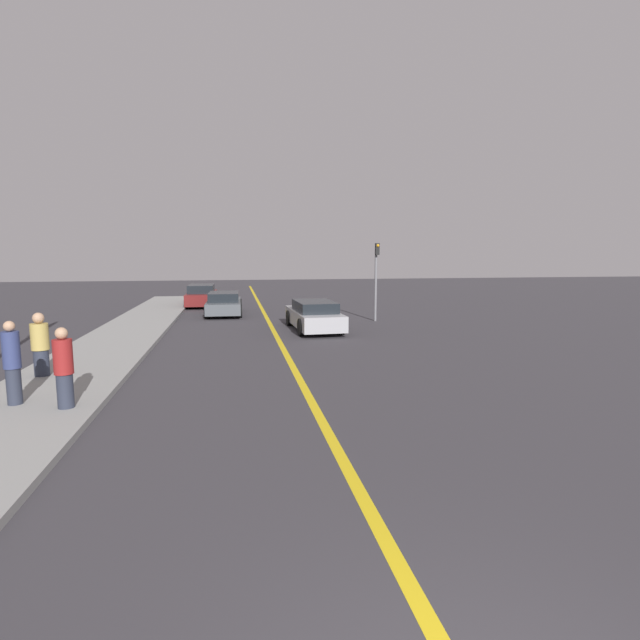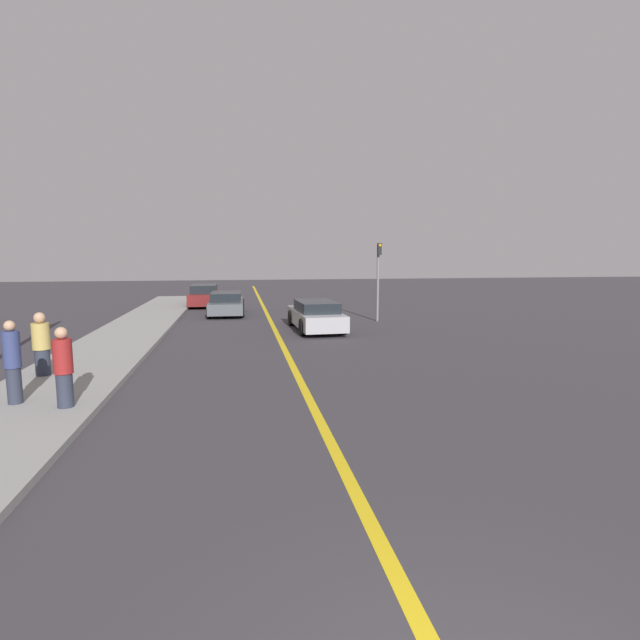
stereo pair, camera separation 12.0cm
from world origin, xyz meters
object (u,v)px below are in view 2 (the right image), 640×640
at_px(car_near_right_lane, 316,316).
at_px(pedestrian_near_curb, 63,368).
at_px(car_far_distant, 205,295).
at_px(traffic_light, 378,273).
at_px(car_ahead_center, 226,303).
at_px(pedestrian_far_standing, 41,344).
at_px(pedestrian_mid_group, 12,362).

bearing_deg(car_near_right_lane, pedestrian_near_curb, -126.05).
distance_m(car_far_distant, traffic_light, 12.33).
bearing_deg(car_ahead_center, pedestrian_far_standing, -107.31).
relative_size(pedestrian_far_standing, traffic_light, 0.44).
height_order(car_near_right_lane, traffic_light, traffic_light).
xyz_separation_m(pedestrian_near_curb, pedestrian_far_standing, (-1.47, 2.97, -0.02)).
bearing_deg(pedestrian_mid_group, pedestrian_far_standing, 97.96).
height_order(car_far_distant, pedestrian_mid_group, pedestrian_mid_group).
relative_size(car_near_right_lane, traffic_light, 1.30).
bearing_deg(traffic_light, car_ahead_center, 152.19).
xyz_separation_m(car_near_right_lane, pedestrian_mid_group, (-7.87, -9.80, 0.39)).
height_order(pedestrian_mid_group, pedestrian_far_standing, pedestrian_mid_group).
distance_m(car_near_right_lane, pedestrian_near_curb, 12.27).
height_order(pedestrian_near_curb, pedestrian_far_standing, pedestrian_near_curb).
distance_m(car_ahead_center, pedestrian_mid_group, 16.41).
relative_size(car_far_distant, traffic_light, 1.29).
height_order(pedestrian_near_curb, pedestrian_mid_group, pedestrian_mid_group).
bearing_deg(car_near_right_lane, pedestrian_far_standing, -141.18).
relative_size(pedestrian_mid_group, traffic_light, 0.47).
bearing_deg(traffic_light, pedestrian_mid_group, -132.93).
bearing_deg(pedestrian_near_curb, pedestrian_far_standing, 116.39).
distance_m(pedestrian_far_standing, traffic_light, 15.09).
relative_size(car_ahead_center, car_far_distant, 0.97).
distance_m(car_near_right_lane, car_ahead_center, 7.23).
distance_m(car_near_right_lane, car_far_distant, 12.11).
bearing_deg(car_far_distant, pedestrian_far_standing, -98.81).
relative_size(car_far_distant, pedestrian_far_standing, 2.95).
xyz_separation_m(car_near_right_lane, traffic_light, (3.38, 2.29, 1.68)).
bearing_deg(pedestrian_mid_group, car_near_right_lane, 51.23).
relative_size(car_ahead_center, pedestrian_far_standing, 2.86).
height_order(car_ahead_center, traffic_light, traffic_light).
bearing_deg(car_far_distant, traffic_light, -44.39).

